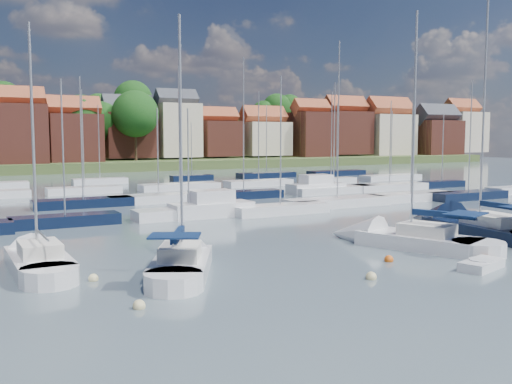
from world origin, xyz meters
TOP-DOWN VIEW (x-y plane):
  - ground at (0.00, 40.00)m, footprint 260.00×260.00m
  - sailboat_left at (-14.28, 3.10)m, footprint 6.90×10.09m
  - sailboat_centre at (-0.19, 2.82)m, footprint 6.88×11.63m
  - sailboat_navy at (7.59, 4.57)m, footprint 4.86×14.20m
  - sailboat_far at (-20.86, 7.27)m, footprint 2.82×10.12m
  - tender at (-0.89, -4.09)m, footprint 3.03×2.02m
  - buoy_a at (-18.24, -2.34)m, footprint 0.51×0.51m
  - buoy_b at (-7.17, -3.03)m, footprint 0.53×0.53m
  - buoy_c at (-3.83, -0.47)m, footprint 0.50×0.50m
  - buoy_d at (0.65, -3.10)m, footprint 0.46×0.46m
  - buoy_e at (6.21, 7.26)m, footprint 0.44×0.44m
  - buoy_g at (-18.87, 2.91)m, footprint 0.47×0.47m
  - marina_field at (1.91, 35.15)m, footprint 79.62×41.41m
  - far_shore_town at (2.23, 132.67)m, footprint 212.46×90.00m

SIDE VIEW (x-z plane):
  - ground at x=0.00m, z-range 0.00..0.00m
  - buoy_a at x=-18.24m, z-range -0.25..0.25m
  - buoy_b at x=-7.17m, z-range -0.26..0.26m
  - buoy_c at x=-3.83m, z-range -0.25..0.25m
  - buoy_d at x=0.65m, z-range -0.23..0.23m
  - buoy_e at x=6.21m, z-range -0.22..0.22m
  - buoy_g at x=-18.87m, z-range -0.23..0.23m
  - tender at x=-0.89m, z-range -0.07..0.53m
  - sailboat_far at x=-20.86m, z-range -6.38..7.05m
  - sailboat_navy at x=7.59m, z-range -9.25..9.94m
  - sailboat_centre at x=-0.19m, z-range -7.34..8.05m
  - sailboat_left at x=-14.28m, z-range -6.46..7.19m
  - marina_field at x=1.91m, z-range -7.53..8.40m
  - far_shore_town at x=2.23m, z-range -6.53..15.74m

